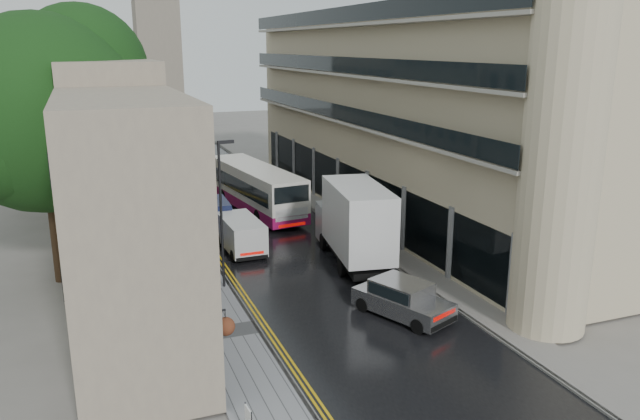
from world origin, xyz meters
TOP-DOWN VIEW (x-y plane):
  - road at (0.00, 27.50)m, footprint 9.00×85.00m
  - left_sidewalk at (-5.85, 27.50)m, footprint 2.70×85.00m
  - right_sidewalk at (5.40, 27.50)m, footprint 1.80×85.00m
  - old_shop_row at (-9.45, 30.00)m, footprint 4.50×56.00m
  - modern_block at (10.30, 26.00)m, footprint 8.00×40.00m
  - tree_near at (-12.50, 20.00)m, footprint 10.56×10.56m
  - tree_far at (-12.20, 33.00)m, footprint 9.24×9.24m
  - cream_bus at (-0.19, 26.43)m, footprint 4.25×12.34m
  - white_lorry at (1.29, 15.44)m, footprint 3.92×8.97m
  - silver_hatchback at (1.68, 8.01)m, footprint 3.55×4.91m
  - white_van at (-3.50, 19.66)m, footprint 2.05×4.59m
  - navy_van at (-4.30, 23.65)m, footprint 2.04×4.74m
  - pedestrian at (-6.27, 25.33)m, footprint 0.74×0.59m
  - lamp_post_near at (-4.85, 15.95)m, footprint 0.84×0.29m
  - lamp_post_far at (-4.76, 34.77)m, footprint 0.82×0.39m

SIDE VIEW (x-z plane):
  - road at x=0.00m, z-range 0.00..0.02m
  - left_sidewalk at x=-5.85m, z-range 0.00..0.12m
  - right_sidewalk at x=5.40m, z-range 0.00..0.12m
  - silver_hatchback at x=1.68m, z-range 0.02..1.71m
  - pedestrian at x=-6.27m, z-range 0.12..1.88m
  - white_van at x=-3.50m, z-range 0.02..2.07m
  - navy_van at x=-4.30m, z-range 0.02..2.41m
  - cream_bus at x=-0.19m, z-range 0.02..3.32m
  - white_lorry at x=1.29m, z-range 0.02..4.57m
  - lamp_post_far at x=-4.76m, z-range 0.12..7.29m
  - lamp_post_near at x=-4.85m, z-range 0.12..7.41m
  - old_shop_row at x=-9.45m, z-range 0.00..12.00m
  - tree_far at x=-12.20m, z-range 0.00..12.46m
  - tree_near at x=-12.50m, z-range 0.00..13.89m
  - modern_block at x=10.30m, z-range 0.00..14.00m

